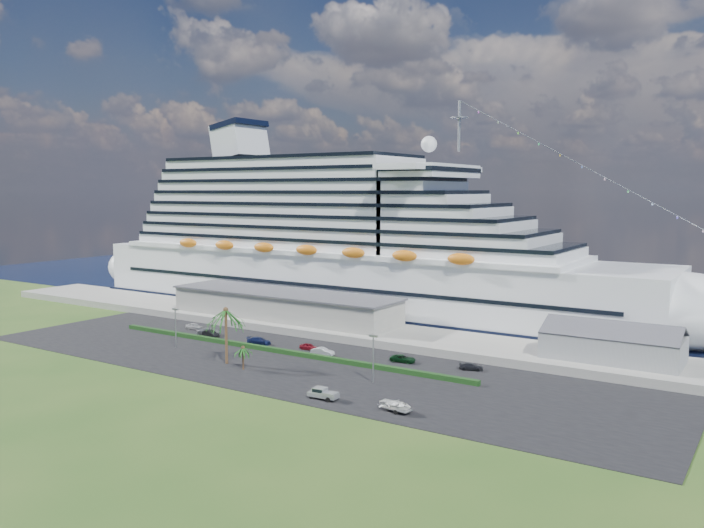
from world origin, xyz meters
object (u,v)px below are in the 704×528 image
Objects in this scene: parked_car_3 at (259,341)px; pickup_truck at (323,393)px; cruise_ship at (349,250)px; boat_trailer at (396,405)px.

parked_car_3 is 1.02× the size of pickup_truck.
parked_car_3 is at bearing -82.25° from cruise_ship.
pickup_truck is at bearing -59.84° from cruise_ship.
cruise_ship reaches higher than parked_car_3.
cruise_ship is 86.87m from boat_trailer.
parked_car_3 is at bearing 144.59° from pickup_truck.
boat_trailer reaches higher than parked_car_3.
pickup_truck is 12.84m from boat_trailer.
cruise_ship is 36.62× the size of parked_car_3.
parked_car_3 is 51.90m from boat_trailer.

